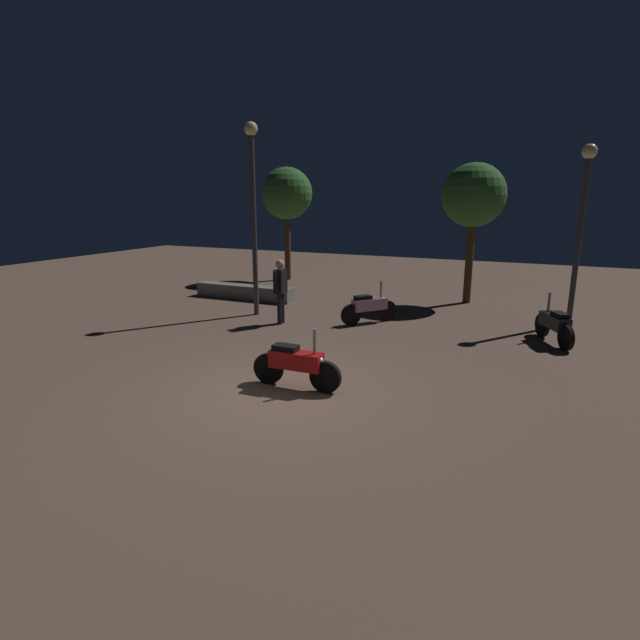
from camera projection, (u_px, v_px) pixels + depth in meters
ground_plane at (281, 392)px, 8.56m from camera, size 40.00×40.00×0.00m
motorcycle_red_foreground at (296, 364)px, 8.66m from camera, size 1.66×0.32×1.11m
motorcycle_pink_parked_left at (369, 307)px, 13.13m from camera, size 1.13×1.35×1.11m
motorcycle_black_parked_right at (554, 324)px, 11.34m from camera, size 0.83×1.53×1.11m
person_rider_beside at (280, 286)px, 12.95m from camera, size 0.26×0.67×1.69m
streetlamp_near at (253, 196)px, 13.44m from camera, size 0.36×0.36×5.16m
streetlamp_far at (582, 211)px, 12.40m from camera, size 0.36×0.36×4.50m
tree_left_bg at (474, 196)px, 15.01m from camera, size 1.91×1.91×4.26m
tree_center_bg at (287, 194)px, 19.43m from camera, size 2.00×2.00×4.38m
planter_wall_low at (244, 292)px, 16.36m from camera, size 3.44×0.50×0.45m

